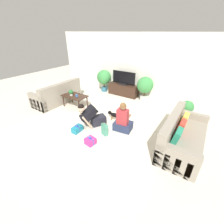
# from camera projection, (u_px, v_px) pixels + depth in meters

# --- Properties ---
(ground_plane) EXTENTS (16.00, 16.00, 0.00)m
(ground_plane) POSITION_uv_depth(u_px,v_px,m) (102.00, 120.00, 4.98)
(ground_plane) COLOR beige
(wall_back) EXTENTS (8.40, 0.06, 2.60)m
(wall_back) POSITION_uv_depth(u_px,v_px,m) (139.00, 67.00, 6.29)
(wall_back) COLOR white
(wall_back) RESTS_ON ground_plane
(sofa_left) EXTENTS (0.86, 1.91, 0.85)m
(sofa_left) POSITION_uv_depth(u_px,v_px,m) (58.00, 95.00, 6.15)
(sofa_left) COLOR gray
(sofa_left) RESTS_ON ground_plane
(sofa_right) EXTENTS (0.86, 1.91, 0.85)m
(sofa_right) POSITION_uv_depth(u_px,v_px,m) (182.00, 137.00, 3.71)
(sofa_right) COLOR gray
(sofa_right) RESTS_ON ground_plane
(coffee_table) EXTENTS (0.95, 0.56, 0.47)m
(coffee_table) POSITION_uv_depth(u_px,v_px,m) (75.00, 97.00, 5.70)
(coffee_table) COLOR #382319
(coffee_table) RESTS_ON ground_plane
(tv_console) EXTENTS (1.38, 0.42, 0.51)m
(tv_console) POSITION_uv_depth(u_px,v_px,m) (123.00, 90.00, 6.85)
(tv_console) COLOR #382319
(tv_console) RESTS_ON ground_plane
(tv) EXTENTS (1.10, 0.20, 0.58)m
(tv) POSITION_uv_depth(u_px,v_px,m) (124.00, 79.00, 6.61)
(tv) COLOR black
(tv) RESTS_ON tv_console
(potted_plant_back_right) EXTENTS (0.66, 0.66, 1.01)m
(potted_plant_back_right) POSITION_uv_depth(u_px,v_px,m) (145.00, 86.00, 6.13)
(potted_plant_back_right) COLOR beige
(potted_plant_back_right) RESTS_ON ground_plane
(potted_plant_back_left) EXTENTS (0.67, 0.67, 1.03)m
(potted_plant_back_left) POSITION_uv_depth(u_px,v_px,m) (104.00, 78.00, 7.12)
(potted_plant_back_left) COLOR #336B84
(potted_plant_back_left) RESTS_ON ground_plane
(potted_plant_corner_right) EXTENTS (0.40, 0.40, 0.76)m
(potted_plant_corner_right) POSITION_uv_depth(u_px,v_px,m) (186.00, 111.00, 4.69)
(potted_plant_corner_right) COLOR beige
(potted_plant_corner_right) RESTS_ON ground_plane
(person_kneeling) EXTENTS (0.66, 0.83, 0.80)m
(person_kneeling) POSITION_uv_depth(u_px,v_px,m) (91.00, 116.00, 4.54)
(person_kneeling) COLOR #23232D
(person_kneeling) RESTS_ON ground_plane
(person_sitting) EXTENTS (0.57, 0.53, 0.91)m
(person_sitting) POSITION_uv_depth(u_px,v_px,m) (123.00, 120.00, 4.37)
(person_sitting) COLOR #283351
(person_sitting) RESTS_ON ground_plane
(dog) EXTENTS (0.51, 0.13, 0.30)m
(dog) POSITION_uv_depth(u_px,v_px,m) (114.00, 115.00, 4.91)
(dog) COLOR black
(dog) RESTS_ON ground_plane
(gift_box_a) EXTENTS (0.27, 0.26, 0.24)m
(gift_box_a) POSITION_uv_depth(u_px,v_px,m) (90.00, 141.00, 3.91)
(gift_box_a) COLOR #CC3389
(gift_box_a) RESTS_ON ground_plane
(gift_box_b) EXTENTS (0.21, 0.33, 0.23)m
(gift_box_b) POSITION_uv_depth(u_px,v_px,m) (77.00, 129.00, 4.40)
(gift_box_b) COLOR teal
(gift_box_b) RESTS_ON ground_plane
(gift_bag_a) EXTENTS (0.21, 0.15, 0.37)m
(gift_bag_a) POSITION_uv_depth(u_px,v_px,m) (105.00, 129.00, 4.21)
(gift_bag_a) COLOR #4CA384
(gift_bag_a) RESTS_ON ground_plane
(mug) EXTENTS (0.12, 0.08, 0.09)m
(mug) POSITION_uv_depth(u_px,v_px,m) (77.00, 96.00, 5.53)
(mug) COLOR #386BAD
(mug) RESTS_ON coffee_table
(tabletop_plant) EXTENTS (0.17, 0.17, 0.22)m
(tabletop_plant) POSITION_uv_depth(u_px,v_px,m) (71.00, 92.00, 5.62)
(tabletop_plant) COLOR beige
(tabletop_plant) RESTS_ON coffee_table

